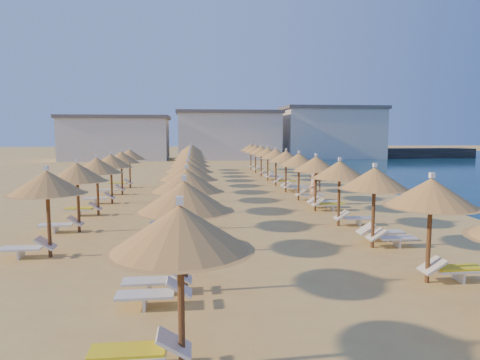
{
  "coord_description": "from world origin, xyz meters",
  "views": [
    {
      "loc": [
        -3.07,
        -20.09,
        3.96
      ],
      "look_at": [
        -0.45,
        4.0,
        1.3
      ],
      "focal_mm": 32.0,
      "sensor_mm": 36.0,
      "label": 1
    }
  ],
  "objects": [
    {
      "name": "hotel_blocks",
      "position": [
        3.4,
        45.27,
        3.7
      ],
      "size": [
        48.66,
        9.49,
        8.1
      ],
      "color": "silver",
      "rests_on": "ground"
    },
    {
      "name": "jetty",
      "position": [
        26.82,
        45.52,
        0.75
      ],
      "size": [
        30.04,
        4.33,
        1.5
      ],
      "primitive_type": "cube",
      "rotation": [
        0.0,
        0.0,
        0.01
      ],
      "color": "black",
      "rests_on": "ground"
    },
    {
      "name": "parasol_row_west",
      "position": [
        -3.3,
        6.18,
        2.37
      ],
      "size": [
        2.47,
        41.22,
        2.95
      ],
      "color": "brown",
      "rests_on": "ground"
    },
    {
      "name": "beachgoer_a",
      "position": [
        3.49,
        2.74,
        0.9
      ],
      "size": [
        0.59,
        0.75,
        1.81
      ],
      "primitive_type": "imported",
      "rotation": [
        0.0,
        0.0,
        -1.31
      ],
      "color": "tan",
      "rests_on": "ground"
    },
    {
      "name": "parasol_row_east",
      "position": [
        3.08,
        6.18,
        2.37
      ],
      "size": [
        2.47,
        41.22,
        2.95
      ],
      "color": "brown",
      "rests_on": "ground"
    },
    {
      "name": "beachgoer_c",
      "position": [
        5.36,
        8.23,
        0.9
      ],
      "size": [
        1.15,
        0.85,
        1.81
      ],
      "primitive_type": "imported",
      "rotation": [
        0.0,
        0.0,
        -0.44
      ],
      "color": "tan",
      "rests_on": "ground"
    },
    {
      "name": "ground",
      "position": [
        0.0,
        0.0,
        0.0
      ],
      "size": [
        220.0,
        220.0,
        0.0
      ],
      "primitive_type": "plane",
      "color": "#D4B45D",
      "rests_on": "ground"
    },
    {
      "name": "parasol_row_inland",
      "position": [
        -7.68,
        2.66,
        2.37
      ],
      "size": [
        2.47,
        20.08,
        2.95
      ],
      "color": "brown",
      "rests_on": "ground"
    },
    {
      "name": "loungers",
      "position": [
        -1.34,
        5.49,
        0.34
      ],
      "size": [
        13.87,
        39.31,
        0.66
      ],
      "color": "silver",
      "rests_on": "ground"
    }
  ]
}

